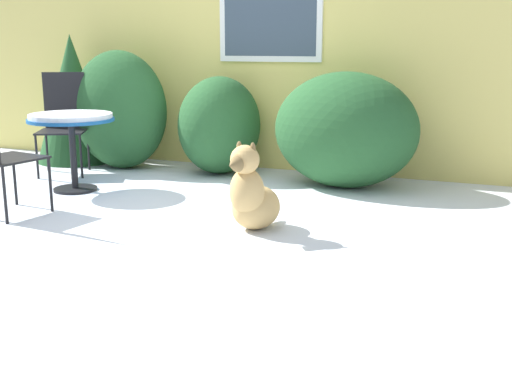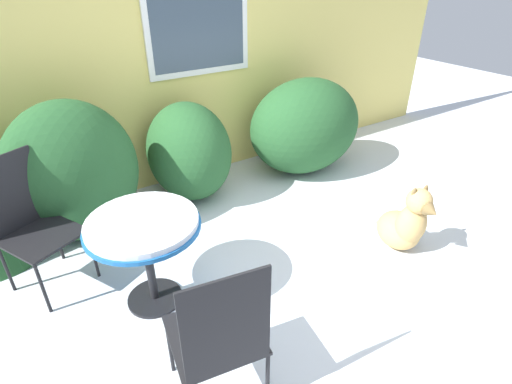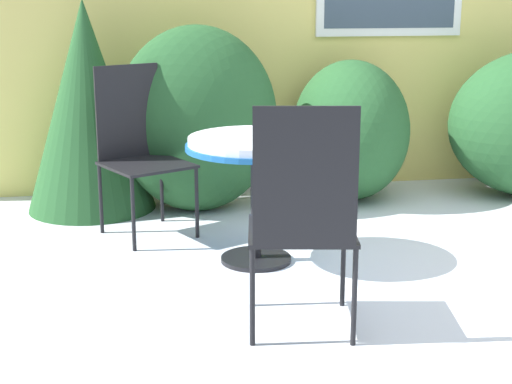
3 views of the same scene
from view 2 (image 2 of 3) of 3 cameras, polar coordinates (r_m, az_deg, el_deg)
name	(u,v)px [view 2 (image 2 of 3)]	position (r m, az deg, el deg)	size (l,w,h in m)	color
ground_plane	(297,283)	(3.28, 5.87, -12.82)	(16.00, 16.00, 0.00)	silver
house_wall	(171,39)	(4.37, -12.08, 20.61)	(8.00, 0.10, 3.05)	#E5D16B
shrub_left	(73,174)	(3.77, -24.66, 2.40)	(1.11, 0.73, 1.29)	#235128
shrub_middle	(189,152)	(4.21, -9.55, 5.70)	(0.84, 1.00, 1.03)	#235128
shrub_right	(305,126)	(4.75, 7.03, 9.30)	(1.39, 1.01, 1.10)	#235128
patio_table	(144,233)	(2.85, -15.72, -5.67)	(0.79, 0.79, 0.73)	black
patio_chair_near_table	(30,221)	(3.40, -29.55, -3.60)	(0.64, 0.64, 1.06)	black
patio_chair_far_side	(220,335)	(2.19, -5.23, -19.70)	(0.55, 0.55, 1.06)	black
dog	(405,225)	(3.68, 20.45, -4.39)	(0.41, 0.63, 0.68)	tan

